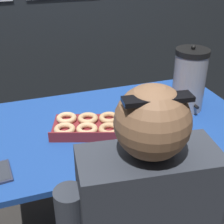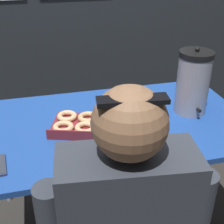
% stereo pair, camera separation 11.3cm
% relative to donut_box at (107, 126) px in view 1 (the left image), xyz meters
% --- Properties ---
extents(ground_plane, '(12.00, 12.00, 0.00)m').
position_rel_donut_box_xyz_m(ground_plane, '(0.06, 0.06, -0.75)').
color(ground_plane, '#2D2B28').
extents(folding_table, '(1.38, 0.81, 0.73)m').
position_rel_donut_box_xyz_m(folding_table, '(0.06, 0.06, -0.06)').
color(folding_table, '#1E479E').
rests_on(folding_table, ground).
extents(donut_box, '(0.61, 0.40, 0.05)m').
position_rel_donut_box_xyz_m(donut_box, '(0.00, 0.00, 0.00)').
color(donut_box, maroon).
rests_on(donut_box, folding_table).
extents(coffee_urn, '(0.18, 0.20, 0.36)m').
position_rel_donut_box_xyz_m(coffee_urn, '(0.48, 0.07, 0.15)').
color(coffee_urn, '#939399').
rests_on(coffee_urn, folding_table).
extents(cell_phone, '(0.09, 0.15, 0.01)m').
position_rel_donut_box_xyz_m(cell_phone, '(-0.50, -0.18, -0.01)').
color(cell_phone, '#2D334C').
rests_on(cell_phone, folding_table).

